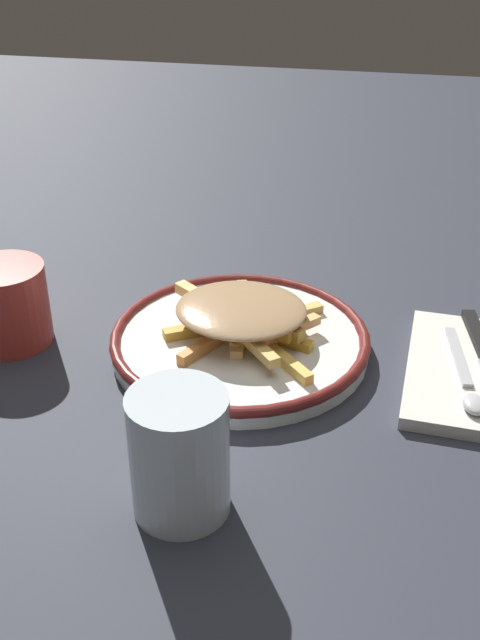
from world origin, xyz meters
The scene contains 6 objects.
ground_plane centered at (0.00, 0.00, 0.00)m, with size 2.60×2.60×0.00m, color #2E313C.
plate centered at (0.00, 0.00, 0.01)m, with size 0.27×0.27×0.02m.
fries_heap centered at (0.00, 0.00, 0.04)m, with size 0.17×0.15×0.04m.
spoon centered at (-0.23, 0.04, 0.02)m, with size 0.04×0.15×0.01m.
water_glass centered at (0.00, 0.23, 0.05)m, with size 0.08×0.08×0.11m, color silver.
coffee_mug centered at (0.24, 0.03, 0.04)m, with size 0.11×0.09×0.09m.
Camera 1 is at (-0.14, 0.67, 0.44)m, focal length 43.36 mm.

